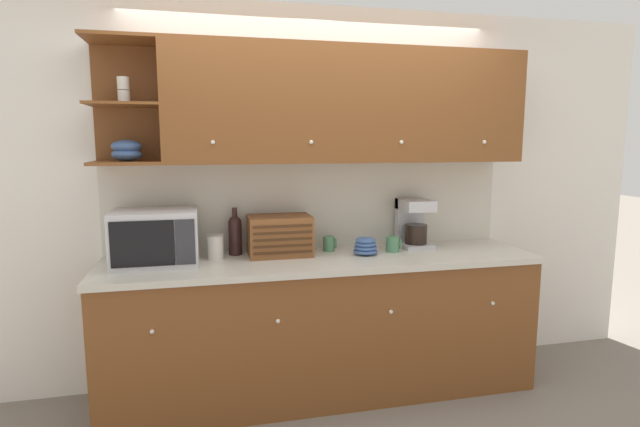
{
  "coord_description": "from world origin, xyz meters",
  "views": [
    {
      "loc": [
        -0.75,
        -3.43,
        1.69
      ],
      "look_at": [
        0.0,
        -0.22,
        1.21
      ],
      "focal_mm": 28.0,
      "sensor_mm": 36.0,
      "label": 1
    }
  ],
  "objects_px": {
    "microwave": "(156,237)",
    "coffee_maker": "(414,222)",
    "storage_canister": "(216,247)",
    "bowl_stack_on_counter": "(366,246)",
    "mug_blue_second": "(329,244)",
    "bread_box": "(280,236)",
    "wine_bottle": "(235,233)",
    "mug": "(393,244)"
  },
  "relations": [
    {
      "from": "mug_blue_second",
      "to": "coffee_maker",
      "type": "bearing_deg",
      "value": 0.78
    },
    {
      "from": "microwave",
      "to": "storage_canister",
      "type": "height_order",
      "value": "microwave"
    },
    {
      "from": "mug",
      "to": "coffee_maker",
      "type": "xyz_separation_m",
      "value": [
        0.21,
        0.13,
        0.12
      ]
    },
    {
      "from": "microwave",
      "to": "bowl_stack_on_counter",
      "type": "relative_size",
      "value": 3.06
    },
    {
      "from": "mug",
      "to": "mug_blue_second",
      "type": "bearing_deg",
      "value": 163.47
    },
    {
      "from": "wine_bottle",
      "to": "coffee_maker",
      "type": "relative_size",
      "value": 0.93
    },
    {
      "from": "bowl_stack_on_counter",
      "to": "coffee_maker",
      "type": "distance_m",
      "value": 0.47
    },
    {
      "from": "bread_box",
      "to": "mug",
      "type": "bearing_deg",
      "value": -5.63
    },
    {
      "from": "bread_box",
      "to": "microwave",
      "type": "bearing_deg",
      "value": -175.35
    },
    {
      "from": "wine_bottle",
      "to": "mug",
      "type": "distance_m",
      "value": 1.08
    },
    {
      "from": "microwave",
      "to": "bowl_stack_on_counter",
      "type": "height_order",
      "value": "microwave"
    },
    {
      "from": "wine_bottle",
      "to": "storage_canister",
      "type": "bearing_deg",
      "value": -143.12
    },
    {
      "from": "microwave",
      "to": "mug_blue_second",
      "type": "height_order",
      "value": "microwave"
    },
    {
      "from": "storage_canister",
      "to": "bread_box",
      "type": "bearing_deg",
      "value": 1.99
    },
    {
      "from": "bread_box",
      "to": "mug_blue_second",
      "type": "distance_m",
      "value": 0.37
    },
    {
      "from": "storage_canister",
      "to": "wine_bottle",
      "type": "height_order",
      "value": "wine_bottle"
    },
    {
      "from": "microwave",
      "to": "coffee_maker",
      "type": "distance_m",
      "value": 1.77
    },
    {
      "from": "wine_bottle",
      "to": "mug_blue_second",
      "type": "xyz_separation_m",
      "value": [
        0.64,
        -0.04,
        -0.09
      ]
    },
    {
      "from": "storage_canister",
      "to": "mug",
      "type": "bearing_deg",
      "value": -2.96
    },
    {
      "from": "microwave",
      "to": "mug",
      "type": "xyz_separation_m",
      "value": [
        1.55,
        -0.01,
        -0.11
      ]
    },
    {
      "from": "storage_canister",
      "to": "bread_box",
      "type": "height_order",
      "value": "bread_box"
    },
    {
      "from": "wine_bottle",
      "to": "bread_box",
      "type": "distance_m",
      "value": 0.3
    },
    {
      "from": "bowl_stack_on_counter",
      "to": "mug",
      "type": "distance_m",
      "value": 0.21
    },
    {
      "from": "storage_canister",
      "to": "wine_bottle",
      "type": "bearing_deg",
      "value": 36.88
    },
    {
      "from": "wine_bottle",
      "to": "mug",
      "type": "relative_size",
      "value": 2.96
    },
    {
      "from": "storage_canister",
      "to": "mug_blue_second",
      "type": "relative_size",
      "value": 1.58
    },
    {
      "from": "bowl_stack_on_counter",
      "to": "mug",
      "type": "xyz_separation_m",
      "value": [
        0.21,
        0.04,
        -0.0
      ]
    },
    {
      "from": "mug_blue_second",
      "to": "bowl_stack_on_counter",
      "type": "xyz_separation_m",
      "value": [
        0.21,
        -0.16,
        0.0
      ]
    },
    {
      "from": "mug",
      "to": "bread_box",
      "type": "bearing_deg",
      "value": 174.37
    },
    {
      "from": "microwave",
      "to": "wine_bottle",
      "type": "distance_m",
      "value": 0.52
    },
    {
      "from": "microwave",
      "to": "mug_blue_second",
      "type": "distance_m",
      "value": 1.15
    },
    {
      "from": "microwave",
      "to": "storage_canister",
      "type": "bearing_deg",
      "value": 7.73
    },
    {
      "from": "mug_blue_second",
      "to": "coffee_maker",
      "type": "relative_size",
      "value": 0.3
    },
    {
      "from": "bread_box",
      "to": "bowl_stack_on_counter",
      "type": "relative_size",
      "value": 2.49
    },
    {
      "from": "bread_box",
      "to": "coffee_maker",
      "type": "relative_size",
      "value": 1.2
    },
    {
      "from": "storage_canister",
      "to": "mug",
      "type": "height_order",
      "value": "storage_canister"
    },
    {
      "from": "storage_canister",
      "to": "coffee_maker",
      "type": "height_order",
      "value": "coffee_maker"
    },
    {
      "from": "storage_canister",
      "to": "bowl_stack_on_counter",
      "type": "height_order",
      "value": "storage_canister"
    },
    {
      "from": "mug_blue_second",
      "to": "bowl_stack_on_counter",
      "type": "distance_m",
      "value": 0.27
    },
    {
      "from": "microwave",
      "to": "wine_bottle",
      "type": "xyz_separation_m",
      "value": [
        0.49,
        0.15,
        -0.02
      ]
    },
    {
      "from": "bread_box",
      "to": "mug_blue_second",
      "type": "relative_size",
      "value": 4.04
    },
    {
      "from": "storage_canister",
      "to": "wine_bottle",
      "type": "xyz_separation_m",
      "value": [
        0.13,
        0.1,
        0.06
      ]
    }
  ]
}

